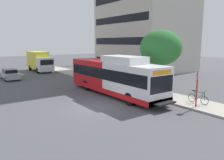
# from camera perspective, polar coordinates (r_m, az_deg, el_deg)

# --- Properties ---
(ground_plane) EXTENTS (120.00, 120.00, 0.00)m
(ground_plane) POSITION_cam_1_polar(r_m,az_deg,el_deg) (23.66, -15.03, -2.39)
(ground_plane) COLOR #4C4C51
(sidewalk_curb) EXTENTS (3.00, 56.00, 0.14)m
(sidewalk_curb) POSITION_cam_1_polar(r_m,az_deg,el_deg) (25.27, 1.62, -1.13)
(sidewalk_curb) COLOR #A8A399
(sidewalk_curb) RESTS_ON ground
(transit_bus) EXTENTS (2.58, 12.25, 3.65)m
(transit_bus) POSITION_cam_1_polar(r_m,az_deg,el_deg) (20.37, 0.60, 0.90)
(transit_bus) COLOR white
(transit_bus) RESTS_ON ground
(bus_stop_sign_pole) EXTENTS (0.10, 0.36, 2.60)m
(bus_stop_sign_pole) POSITION_cam_1_polar(r_m,az_deg,el_deg) (17.18, 21.02, -1.59)
(bus_stop_sign_pole) COLOR red
(bus_stop_sign_pole) RESTS_ON sidewalk_curb
(bicycle_parked) EXTENTS (0.52, 1.76, 1.02)m
(bicycle_parked) POSITION_cam_1_polar(r_m,az_deg,el_deg) (18.42, 21.26, -4.34)
(bicycle_parked) COLOR black
(bicycle_parked) RESTS_ON sidewalk_curb
(street_tree_near_stop) EXTENTS (3.88, 3.88, 5.83)m
(street_tree_near_stop) POSITION_cam_1_polar(r_m,az_deg,el_deg) (21.39, 12.43, 8.11)
(street_tree_near_stop) COLOR #4C3823
(street_tree_near_stop) RESTS_ON sidewalk_curb
(parked_car_far_lane) EXTENTS (1.80, 4.50, 1.33)m
(parked_car_far_lane) POSITION_cam_1_polar(r_m,az_deg,el_deg) (32.06, -24.75, 1.36)
(parked_car_far_lane) COLOR #93999E
(parked_car_far_lane) RESTS_ON ground
(box_truck_background) EXTENTS (2.32, 7.01, 3.25)m
(box_truck_background) POSITION_cam_1_polar(r_m,az_deg,el_deg) (38.97, -18.18, 4.70)
(box_truck_background) COLOR silver
(box_truck_background) RESTS_ON ground
(lattice_comm_tower) EXTENTS (1.10, 1.10, 24.10)m
(lattice_comm_tower) POSITION_cam_1_polar(r_m,az_deg,el_deg) (50.72, -2.38, 13.16)
(lattice_comm_tower) COLOR #B7B7BC
(lattice_comm_tower) RESTS_ON ground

